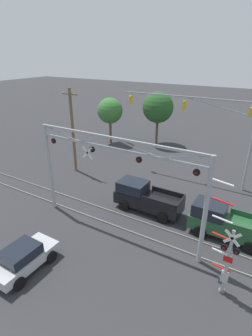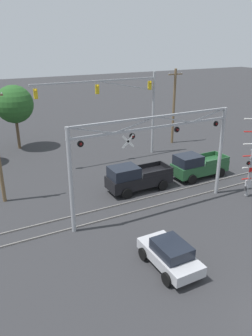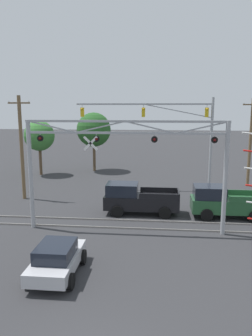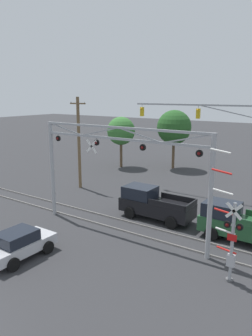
{
  "view_description": "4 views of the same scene",
  "coord_description": "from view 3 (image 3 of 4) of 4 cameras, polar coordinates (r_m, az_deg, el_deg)",
  "views": [
    {
      "loc": [
        8.36,
        -0.92,
        11.47
      ],
      "look_at": [
        -0.04,
        13.13,
        4.2
      ],
      "focal_mm": 28.0,
      "sensor_mm": 36.0,
      "label": 1
    },
    {
      "loc": [
        -11.3,
        -5.65,
        11.42
      ],
      "look_at": [
        -1.33,
        13.23,
        2.92
      ],
      "focal_mm": 35.0,
      "sensor_mm": 36.0,
      "label": 2
    },
    {
      "loc": [
        1.92,
        -7.46,
        7.58
      ],
      "look_at": [
        -0.07,
        12.89,
        3.72
      ],
      "focal_mm": 35.0,
      "sensor_mm": 36.0,
      "label": 3
    },
    {
      "loc": [
        11.47,
        -4.2,
        8.69
      ],
      "look_at": [
        0.81,
        11.28,
        4.43
      ],
      "focal_mm": 35.0,
      "sensor_mm": 36.0,
      "label": 4
    }
  ],
  "objects": [
    {
      "name": "background_tree_beyond_span",
      "position": [
        38.79,
        -5.63,
        6.64
      ],
      "size": [
        4.0,
        4.0,
        6.9
      ],
      "color": "brown",
      "rests_on": "ground_plane"
    },
    {
      "name": "rail_track_far",
      "position": [
        22.25,
        0.31,
        -9.1
      ],
      "size": [
        80.0,
        0.08,
        0.1
      ],
      "primitive_type": "cube",
      "color": "gray",
      "rests_on": "ground_plane"
    },
    {
      "name": "rail_track_near",
      "position": [
        20.92,
        -0.06,
        -10.42
      ],
      "size": [
        80.0,
        0.08,
        0.1
      ],
      "primitive_type": "cube",
      "color": "gray",
      "rests_on": "ground_plane"
    },
    {
      "name": "sedan_waiting",
      "position": [
        15.69,
        -11.96,
        -15.2
      ],
      "size": [
        2.08,
        3.82,
        1.53
      ],
      "color": "#B7B7BC",
      "rests_on": "ground_plane"
    },
    {
      "name": "pickup_truck_lead",
      "position": [
        23.48,
        1.99,
        -5.38
      ],
      "size": [
        5.28,
        2.17,
        2.2
      ],
      "color": "black",
      "rests_on": "ground_plane"
    },
    {
      "name": "utility_pole_left",
      "position": [
        27.96,
        -17.74,
        3.58
      ],
      "size": [
        1.8,
        0.28,
        8.45
      ],
      "color": "brown",
      "rests_on": "ground_plane"
    },
    {
      "name": "background_tree_far_left_verge",
      "position": [
        37.57,
        -14.86,
        5.42
      ],
      "size": [
        3.35,
        3.35,
        6.07
      ],
      "color": "brown",
      "rests_on": "ground_plane"
    },
    {
      "name": "traffic_signal_span",
      "position": [
        30.03,
        9.07,
        7.21
      ],
      "size": [
        12.35,
        0.39,
        8.38
      ],
      "color": "#9EA0A5",
      "rests_on": "ground_plane"
    },
    {
      "name": "crossing_gantry",
      "position": [
        19.47,
        -0.18,
        1.72
      ],
      "size": [
        12.04,
        0.29,
        6.8
      ],
      "color": "#9EA0A5",
      "rests_on": "ground_plane"
    },
    {
      "name": "pickup_truck_following",
      "position": [
        23.73,
        16.72,
        -5.67
      ],
      "size": [
        5.07,
        2.17,
        2.2
      ],
      "color": "#23512D",
      "rests_on": "ground_plane"
    },
    {
      "name": "utility_pole_right",
      "position": [
        33.12,
        20.84,
        4.33
      ],
      "size": [
        1.8,
        0.28,
        8.35
      ],
      "color": "brown",
      "rests_on": "ground_plane"
    }
  ]
}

